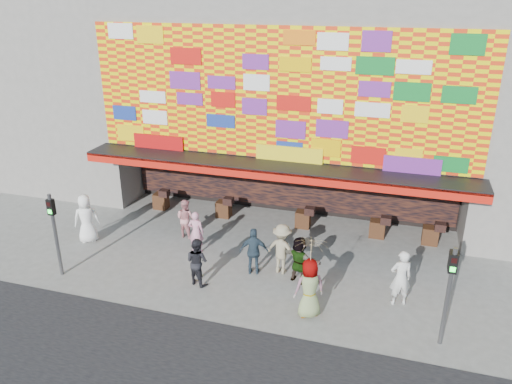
# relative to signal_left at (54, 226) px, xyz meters

# --- Properties ---
(ground) EXTENTS (90.00, 90.00, 0.00)m
(ground) POSITION_rel_signal_left_xyz_m (6.20, 1.50, -1.86)
(ground) COLOR slate
(ground) RESTS_ON ground
(shop_building) EXTENTS (15.20, 9.40, 10.00)m
(shop_building) POSITION_rel_signal_left_xyz_m (6.20, 9.68, 3.37)
(shop_building) COLOR gray
(shop_building) RESTS_ON ground
(neighbor_left) EXTENTS (11.00, 8.00, 12.00)m
(neighbor_left) POSITION_rel_signal_left_xyz_m (-6.80, 9.50, 4.14)
(neighbor_left) COLOR gray
(neighbor_left) RESTS_ON ground
(signal_left) EXTENTS (0.22, 0.20, 3.00)m
(signal_left) POSITION_rel_signal_left_xyz_m (0.00, 0.00, 0.00)
(signal_left) COLOR #59595B
(signal_left) RESTS_ON ground
(signal_right) EXTENTS (0.22, 0.20, 3.00)m
(signal_right) POSITION_rel_signal_left_xyz_m (12.40, 0.00, 0.00)
(signal_right) COLOR #59595B
(signal_right) RESTS_ON ground
(ped_a) EXTENTS (1.13, 1.04, 1.94)m
(ped_a) POSITION_rel_signal_left_xyz_m (-0.55, 2.42, -0.89)
(ped_a) COLOR white
(ped_a) RESTS_ON ground
(ped_b) EXTENTS (0.63, 0.45, 1.63)m
(ped_b) POSITION_rel_signal_left_xyz_m (3.82, 2.89, -1.05)
(ped_b) COLOR pink
(ped_b) RESTS_ON ground
(ped_c) EXTENTS (0.96, 0.85, 1.65)m
(ped_c) POSITION_rel_signal_left_xyz_m (4.73, 0.86, -1.03)
(ped_c) COLOR black
(ped_c) RESTS_ON ground
(ped_d) EXTENTS (1.29, 0.90, 1.82)m
(ped_d) POSITION_rel_signal_left_xyz_m (7.24, 2.37, -0.95)
(ped_d) COLOR gray
(ped_d) RESTS_ON ground
(ped_e) EXTENTS (1.07, 0.63, 1.71)m
(ped_e) POSITION_rel_signal_left_xyz_m (6.34, 2.03, -1.01)
(ped_e) COLOR #2C3E4D
(ped_e) RESTS_ON ground
(ped_f) EXTENTS (1.59, 1.07, 1.64)m
(ped_f) POSITION_rel_signal_left_xyz_m (7.93, 1.98, -1.04)
(ped_f) COLOR gray
(ped_f) RESTS_ON ground
(ped_g) EXTENTS (1.10, 0.98, 1.89)m
(ped_g) POSITION_rel_signal_left_xyz_m (8.62, 0.20, -0.92)
(ped_g) COLOR gray
(ped_g) RESTS_ON ground
(ped_h) EXTENTS (0.79, 0.66, 1.86)m
(ped_h) POSITION_rel_signal_left_xyz_m (11.19, 1.61, -0.93)
(ped_h) COLOR silver
(ped_h) RESTS_ON ground
(ped_i) EXTENTS (0.88, 0.75, 1.58)m
(ped_i) POSITION_rel_signal_left_xyz_m (2.92, 3.91, -1.07)
(ped_i) COLOR pink
(ped_i) RESTS_ON ground
(parasol) EXTENTS (1.22, 1.24, 1.83)m
(parasol) POSITION_rel_signal_left_xyz_m (8.62, 0.20, 0.28)
(parasol) COLOR beige
(parasol) RESTS_ON ground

